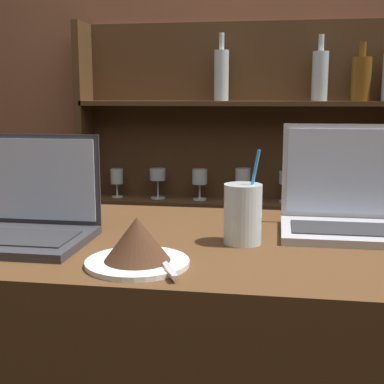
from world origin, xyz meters
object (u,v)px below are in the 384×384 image
Objects in this scene: laptop_near at (26,218)px; cake_plate at (137,244)px; laptop_far at (348,208)px; water_glass at (243,214)px.

laptop_near reaches higher than cake_plate.
laptop_far reaches higher than water_glass.
laptop_far is at bearing 14.74° from laptop_near.
laptop_far is at bearing 37.88° from cake_plate.
laptop_far is 1.50× the size of water_glass.
laptop_near is at bearing 154.31° from cake_plate.
cake_plate is at bearing -25.69° from laptop_near.
cake_plate is (0.29, -0.14, -0.01)m from laptop_near.
water_glass is (0.48, 0.04, 0.02)m from laptop_near.
laptop_near is 1.49× the size of cake_plate.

